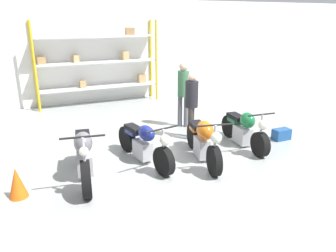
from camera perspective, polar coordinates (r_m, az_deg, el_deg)
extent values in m
plane|color=#9EA3A0|center=(7.08, 1.35, -6.32)|extent=(30.00, 30.00, 0.00)
cube|color=white|center=(12.33, -11.41, 12.61)|extent=(30.00, 0.08, 3.60)
cylinder|color=gold|center=(11.42, -22.18, 9.41)|extent=(0.08, 0.08, 2.89)
cylinder|color=gold|center=(12.32, -2.05, 11.29)|extent=(0.08, 0.08, 2.89)
cylinder|color=gold|center=(11.96, -22.33, 9.74)|extent=(0.08, 0.08, 2.89)
cylinder|color=gold|center=(12.83, -3.00, 11.55)|extent=(0.08, 0.08, 2.89)
cube|color=silver|center=(12.10, -11.79, 6.67)|extent=(4.20, 0.55, 0.05)
cube|color=silver|center=(11.95, -12.07, 10.81)|extent=(4.20, 0.55, 0.05)
cube|color=silver|center=(11.88, -12.36, 15.02)|extent=(4.20, 0.55, 0.05)
cube|color=tan|center=(11.91, -15.78, 11.22)|extent=(0.20, 0.29, 0.24)
cube|color=tan|center=(12.55, -4.57, 8.26)|extent=(0.28, 0.20, 0.32)
cube|color=tan|center=(12.21, -7.47, 12.04)|extent=(0.21, 0.29, 0.30)
cube|color=#A87F51|center=(12.16, -6.66, 16.08)|extent=(0.33, 0.28, 0.25)
cube|color=#A87F51|center=(11.77, -21.22, 10.60)|extent=(0.28, 0.29, 0.24)
cube|color=tan|center=(11.96, -14.63, 7.06)|extent=(0.22, 0.19, 0.24)
cylinder|color=black|center=(5.82, -14.07, -8.99)|extent=(0.26, 0.69, 0.67)
cylinder|color=black|center=(7.09, -14.45, -3.94)|extent=(0.26, 0.69, 0.67)
cube|color=#ADADB2|center=(6.51, -14.27, -6.31)|extent=(0.35, 0.50, 0.38)
ellipsoid|color=slate|center=(6.17, -14.57, -2.83)|extent=(0.41, 0.53, 0.39)
cube|color=black|center=(6.69, -14.65, -1.68)|extent=(0.36, 0.59, 0.10)
cube|color=slate|center=(6.76, -14.59, -2.31)|extent=(0.30, 0.42, 0.12)
cylinder|color=#ADADB2|center=(5.68, -14.36, -5.53)|extent=(0.06, 0.06, 0.75)
sphere|color=silver|center=(5.55, -14.47, -4.33)|extent=(0.16, 0.16, 0.16)
cylinder|color=black|center=(5.57, -14.67, -1.87)|extent=(0.73, 0.15, 0.04)
cylinder|color=black|center=(6.41, -0.73, -6.16)|extent=(0.24, 0.61, 0.59)
cylinder|color=black|center=(7.64, -7.13, -2.17)|extent=(0.24, 0.61, 0.59)
cube|color=#ADADB2|center=(7.06, -4.42, -4.09)|extent=(0.34, 0.50, 0.39)
ellipsoid|color=navy|center=(6.77, -3.78, -1.25)|extent=(0.35, 0.54, 0.32)
cube|color=black|center=(7.24, -5.97, -0.42)|extent=(0.32, 0.58, 0.10)
cube|color=navy|center=(7.33, -6.23, -0.93)|extent=(0.26, 0.41, 0.12)
cylinder|color=#ADADB2|center=(6.30, -0.84, -3.40)|extent=(0.06, 0.06, 0.65)
sphere|color=silver|center=(6.19, -0.49, -2.48)|extent=(0.21, 0.21, 0.21)
cylinder|color=black|center=(6.21, -1.01, -0.51)|extent=(0.72, 0.16, 0.04)
cylinder|color=black|center=(6.47, 8.05, -6.03)|extent=(0.26, 0.62, 0.61)
cylinder|color=black|center=(7.77, 4.35, -1.66)|extent=(0.26, 0.62, 0.61)
cube|color=#ADADB2|center=(7.16, 5.89, -3.73)|extent=(0.34, 0.54, 0.41)
ellipsoid|color=orange|center=(6.86, 6.45, -0.74)|extent=(0.44, 0.61, 0.39)
cube|color=black|center=(7.36, 5.11, 0.16)|extent=(0.37, 0.54, 0.10)
cube|color=orange|center=(7.45, 4.96, -0.35)|extent=(0.30, 0.39, 0.12)
cylinder|color=#ADADB2|center=(6.35, 8.13, -3.01)|extent=(0.06, 0.06, 0.72)
sphere|color=silver|center=(6.24, 8.41, -2.02)|extent=(0.22, 0.22, 0.22)
cylinder|color=black|center=(6.25, 8.19, 0.16)|extent=(0.71, 0.19, 0.04)
cylinder|color=black|center=(7.55, 15.76, -3.10)|extent=(0.21, 0.58, 0.56)
cylinder|color=black|center=(8.65, 10.64, 0.01)|extent=(0.21, 0.58, 0.56)
cube|color=#ADADB2|center=(8.14, 12.82, -1.52)|extent=(0.33, 0.51, 0.41)
ellipsoid|color=#196B38|center=(7.87, 13.68, 0.97)|extent=(0.35, 0.47, 0.37)
cube|color=black|center=(8.30, 11.78, 1.61)|extent=(0.31, 0.57, 0.10)
cube|color=#196B38|center=(8.37, 11.54, 1.13)|extent=(0.26, 0.40, 0.12)
cylinder|color=#ADADB2|center=(7.45, 15.89, -0.63)|extent=(0.05, 0.05, 0.68)
sphere|color=silver|center=(7.36, 16.28, 0.15)|extent=(0.22, 0.22, 0.22)
cylinder|color=black|center=(7.38, 15.99, 1.93)|extent=(0.66, 0.10, 0.04)
cylinder|color=#38332D|center=(8.45, 4.14, 0.78)|extent=(0.13, 0.13, 0.83)
cylinder|color=#38332D|center=(8.28, 3.93, 0.41)|extent=(0.13, 0.13, 0.83)
cylinder|color=#232328|center=(8.17, 4.15, 5.55)|extent=(0.45, 0.45, 0.65)
sphere|color=beige|center=(8.08, 4.23, 8.58)|extent=(0.22, 0.22, 0.22)
cylinder|color=#595960|center=(9.28, 2.09, 2.61)|extent=(0.13, 0.13, 0.88)
cylinder|color=#595960|center=(9.24, 3.16, 2.51)|extent=(0.13, 0.13, 0.88)
cylinder|color=#3F724C|center=(9.08, 2.69, 7.36)|extent=(0.45, 0.45, 0.70)
sphere|color=beige|center=(9.00, 2.74, 10.28)|extent=(0.24, 0.24, 0.24)
cube|color=#1E4C8C|center=(8.80, 19.14, -1.36)|extent=(0.44, 0.26, 0.28)
cone|color=orange|center=(6.23, -24.81, -8.96)|extent=(0.32, 0.32, 0.55)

